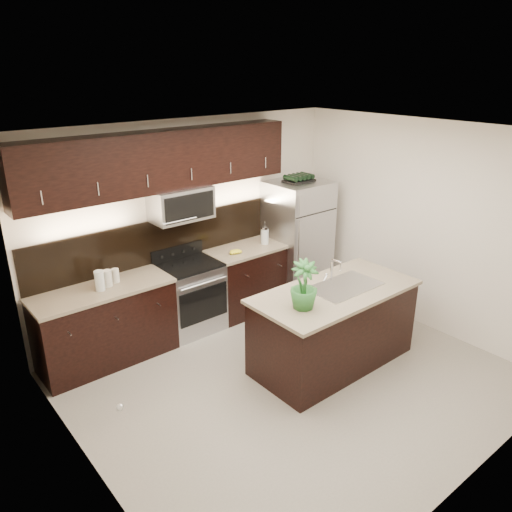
# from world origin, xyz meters

# --- Properties ---
(ground) EXTENTS (4.50, 4.50, 0.00)m
(ground) POSITION_xyz_m (0.00, 0.00, 0.00)
(ground) COLOR gray
(ground) RESTS_ON ground
(room_walls) EXTENTS (4.52, 4.02, 2.71)m
(room_walls) POSITION_xyz_m (-0.11, -0.04, 1.70)
(room_walls) COLOR silver
(room_walls) RESTS_ON ground
(counter_run) EXTENTS (3.51, 0.65, 0.94)m
(counter_run) POSITION_xyz_m (-0.46, 1.69, 0.47)
(counter_run) COLOR black
(counter_run) RESTS_ON ground
(upper_fixtures) EXTENTS (3.49, 0.40, 1.66)m
(upper_fixtures) POSITION_xyz_m (-0.43, 1.84, 2.14)
(upper_fixtures) COLOR black
(upper_fixtures) RESTS_ON counter_run
(island) EXTENTS (1.96, 0.96, 0.94)m
(island) POSITION_xyz_m (0.60, -0.04, 0.47)
(island) COLOR black
(island) RESTS_ON ground
(sink_faucet) EXTENTS (0.84, 0.50, 0.28)m
(sink_faucet) POSITION_xyz_m (0.75, -0.03, 0.96)
(sink_faucet) COLOR silver
(sink_faucet) RESTS_ON island
(refrigerator) EXTENTS (0.84, 0.76, 1.74)m
(refrigerator) POSITION_xyz_m (1.60, 1.63, 0.87)
(refrigerator) COLOR #B2B2B7
(refrigerator) RESTS_ON ground
(wine_rack) EXTENTS (0.43, 0.27, 0.10)m
(wine_rack) POSITION_xyz_m (1.60, 1.63, 1.79)
(wine_rack) COLOR black
(wine_rack) RESTS_ON refrigerator
(plant) EXTENTS (0.37, 0.37, 0.52)m
(plant) POSITION_xyz_m (0.01, -0.12, 1.20)
(plant) COLOR #286428
(plant) RESTS_ON island
(canisters) EXTENTS (0.33, 0.20, 0.23)m
(canisters) POSITION_xyz_m (-1.35, 1.68, 1.04)
(canisters) COLOR silver
(canisters) RESTS_ON counter_run
(french_press) EXTENTS (0.11, 0.11, 0.32)m
(french_press) POSITION_xyz_m (0.98, 1.64, 1.06)
(french_press) COLOR silver
(french_press) RESTS_ON counter_run
(bananas) EXTENTS (0.20, 0.17, 0.05)m
(bananas) POSITION_xyz_m (0.37, 1.61, 0.97)
(bananas) COLOR yellow
(bananas) RESTS_ON counter_run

